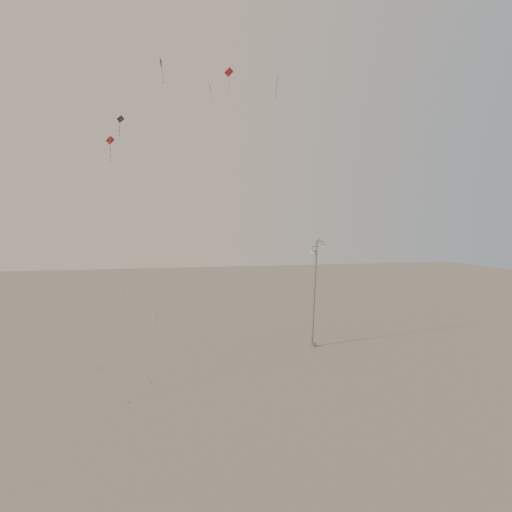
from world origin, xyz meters
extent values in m
plane|color=gray|center=(0.00, 0.00, 0.00)|extent=(160.00, 160.00, 0.00)
cylinder|color=gray|center=(6.23, 4.88, 0.15)|extent=(0.44, 0.44, 0.30)
cylinder|color=gray|center=(6.23, 4.88, 4.72)|extent=(0.54, 0.18, 9.44)
cylinder|color=gray|center=(6.59, 4.88, 9.49)|extent=(0.14, 0.14, 0.18)
cylinder|color=gray|center=(6.82, 4.95, 9.34)|extent=(0.50, 0.22, 0.07)
cylinder|color=gray|center=(7.06, 5.03, 9.19)|extent=(0.06, 0.06, 0.30)
ellipsoid|color=beige|center=(7.06, 5.03, 9.04)|extent=(0.52, 0.52, 0.18)
cylinder|color=gray|center=(6.29, 4.85, 8.89)|extent=(0.60, 0.13, 0.07)
cylinder|color=gray|center=(5.99, 4.82, 8.69)|extent=(0.06, 0.06, 0.40)
ellipsoid|color=beige|center=(5.99, 4.82, 8.49)|extent=(0.52, 0.52, 0.18)
cylinder|color=beige|center=(-8.43, 6.17, 18.56)|extent=(6.07, 5.77, 37.03)
cylinder|color=gray|center=(-11.46, 3.29, 0.05)|extent=(0.06, 0.06, 0.10)
cube|color=#2D2926|center=(-6.62, 9.60, 25.14)|extent=(0.16, 0.74, 0.73)
cylinder|color=#2D2926|center=(-6.48, 9.67, 24.11)|extent=(0.21, 0.13, 1.43)
cylinder|color=beige|center=(-7.13, 4.55, 12.60)|extent=(1.04, 10.10, 25.10)
cylinder|color=gray|center=(-7.64, -0.49, 0.05)|extent=(0.06, 0.06, 0.10)
cylinder|color=beige|center=(-1.30, 11.78, 19.01)|extent=(0.72, 11.21, 37.92)
cylinder|color=gray|center=(-0.94, 6.18, 0.05)|extent=(0.06, 0.06, 0.10)
cube|color=maroon|center=(-10.91, 8.58, 17.95)|extent=(0.75, 0.23, 0.74)
cylinder|color=maroon|center=(-10.92, 8.73, 16.88)|extent=(0.04, 0.23, 1.48)
cylinder|color=beige|center=(-9.90, 2.62, 9.00)|extent=(2.03, 11.93, 17.91)
cylinder|color=gray|center=(-8.89, -3.34, 0.05)|extent=(0.06, 0.06, 0.10)
cube|color=#2D2926|center=(4.04, 9.25, 24.46)|extent=(0.31, 0.83, 0.79)
cylinder|color=#2D2926|center=(3.89, 9.22, 23.42)|extent=(0.22, 0.06, 1.36)
cylinder|color=beige|center=(9.06, 6.92, 12.26)|extent=(10.06, 4.67, 24.42)
cylinder|color=gray|center=(14.08, 4.59, 0.05)|extent=(0.06, 0.06, 0.10)
cube|color=maroon|center=(-1.33, 17.38, 26.05)|extent=(0.28, 0.77, 0.78)
cylinder|color=maroon|center=(-1.18, 17.38, 24.91)|extent=(0.24, 0.03, 1.57)
cylinder|color=beige|center=(0.54, 16.46, 13.05)|extent=(3.76, 1.85, 26.00)
cylinder|color=gray|center=(2.41, 15.55, 0.05)|extent=(0.06, 0.06, 0.10)
cube|color=#2D2926|center=(-9.89, 7.04, 19.37)|extent=(0.59, 0.32, 0.64)
cylinder|color=#2D2926|center=(-9.99, 7.15, 18.55)|extent=(0.14, 0.14, 1.09)
cylinder|color=beige|center=(-13.85, 2.58, 9.71)|extent=(7.93, 8.93, 19.33)
cube|color=maroon|center=(0.79, 17.38, 27.84)|extent=(0.99, 0.42, 0.99)
cylinder|color=maroon|center=(0.78, 17.53, 26.50)|extent=(0.03, 0.27, 1.77)
cylinder|color=beige|center=(-1.87, 12.54, 13.94)|extent=(5.34, 9.69, 27.79)
cylinder|color=gray|center=(-4.53, 7.70, 0.05)|extent=(0.06, 0.06, 0.10)
camera|label=1|loc=(-6.73, -27.79, 10.49)|focal=28.00mm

